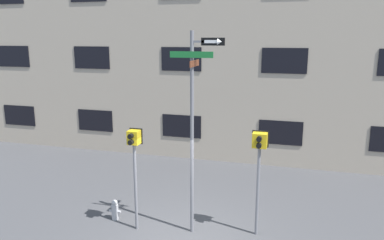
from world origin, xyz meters
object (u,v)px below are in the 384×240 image
at_px(pedestrian_signal_left, 134,153).
at_px(pedestrian_signal_right, 259,154).
at_px(fire_hydrant, 115,210).
at_px(street_sign_pole, 194,120).

relative_size(pedestrian_signal_left, pedestrian_signal_right, 1.00).
distance_m(pedestrian_signal_left, fire_hydrant, 2.01).
distance_m(street_sign_pole, pedestrian_signal_left, 1.78).
height_order(street_sign_pole, fire_hydrant, street_sign_pole).
xyz_separation_m(street_sign_pole, pedestrian_signal_left, (-1.50, -0.26, -0.91)).
bearing_deg(pedestrian_signal_left, fire_hydrant, 158.10).
height_order(pedestrian_signal_right, fire_hydrant, pedestrian_signal_right).
distance_m(street_sign_pole, fire_hydrant, 3.57).
bearing_deg(fire_hydrant, street_sign_pole, -1.44).
relative_size(street_sign_pole, pedestrian_signal_right, 1.88).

